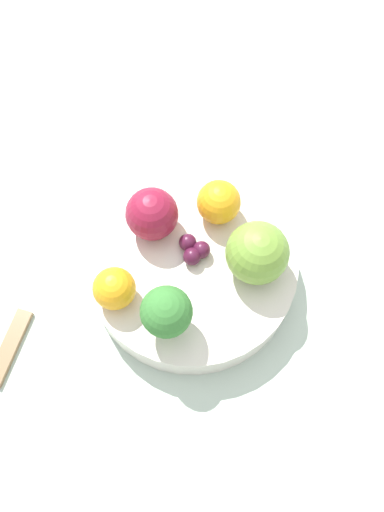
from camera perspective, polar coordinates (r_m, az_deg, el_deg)
The scene contains 10 objects.
ground_plane at distance 0.55m, azimuth -0.00°, elevation -2.99°, with size 6.00×6.00×0.00m, color gray.
table_surface at distance 0.54m, azimuth -0.00°, elevation -2.61°, with size 1.20×1.20×0.02m.
bowl at distance 0.52m, azimuth -0.00°, elevation -1.38°, with size 0.21×0.21×0.04m.
broccoli at distance 0.44m, azimuth -2.94°, elevation -6.45°, with size 0.05×0.05×0.06m.
apple_red at distance 0.49m, azimuth -4.61°, elevation 4.80°, with size 0.05×0.05×0.05m.
apple_green at distance 0.47m, azimuth 7.47°, elevation 0.35°, with size 0.06×0.06×0.06m.
orange_front at distance 0.50m, azimuth 3.07°, elevation 6.16°, with size 0.04×0.04×0.04m.
orange_back at distance 0.47m, azimuth -8.88°, elevation -3.69°, with size 0.04×0.04×0.04m.
grape_cluster at distance 0.49m, azimuth -0.06°, elevation 0.88°, with size 0.03×0.03×0.02m.
spoon at distance 0.54m, azimuth -20.13°, elevation -9.78°, with size 0.06×0.07×0.01m.
Camera 1 is at (-0.16, 0.12, 0.52)m, focal length 35.00 mm.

